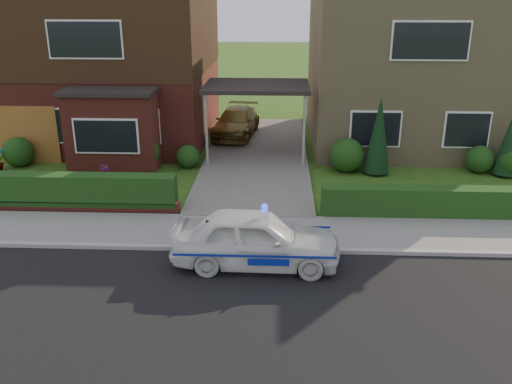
{
  "coord_description": "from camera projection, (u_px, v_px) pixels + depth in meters",
  "views": [
    {
      "loc": [
        0.84,
        -8.77,
        5.98
      ],
      "look_at": [
        0.3,
        3.5,
        1.39
      ],
      "focal_mm": 38.0,
      "sensor_mm": 36.0,
      "label": 1
    }
  ],
  "objects": [
    {
      "name": "ground",
      "position": [
        232.0,
        324.0,
        10.33
      ],
      "size": [
        120.0,
        120.0,
        0.0
      ],
      "primitive_type": "plane",
      "color": "#264E14",
      "rests_on": "ground"
    },
    {
      "name": "road",
      "position": [
        232.0,
        324.0,
        10.33
      ],
      "size": [
        60.0,
        6.0,
        0.02
      ],
      "primitive_type": "cube",
      "color": "black",
      "rests_on": "ground"
    },
    {
      "name": "kerb",
      "position": [
        243.0,
        249.0,
        13.17
      ],
      "size": [
        60.0,
        0.16,
        0.12
      ],
      "primitive_type": "cube",
      "color": "#9E9993",
      "rests_on": "ground"
    },
    {
      "name": "sidewalk",
      "position": [
        246.0,
        232.0,
        14.15
      ],
      "size": [
        60.0,
        2.0,
        0.1
      ],
      "primitive_type": "cube",
      "color": "slate",
      "rests_on": "ground"
    },
    {
      "name": "driveway",
      "position": [
        257.0,
        156.0,
        20.61
      ],
      "size": [
        3.8,
        12.0,
        0.12
      ],
      "primitive_type": "cube",
      "color": "#666059",
      "rests_on": "ground"
    },
    {
      "name": "house_left",
      "position": [
        119.0,
        46.0,
        22.25
      ],
      "size": [
        7.5,
        9.53,
        7.25
      ],
      "color": "maroon",
      "rests_on": "ground"
    },
    {
      "name": "house_right",
      "position": [
        403.0,
        51.0,
        21.91
      ],
      "size": [
        7.5,
        8.06,
        7.25
      ],
      "color": "tan",
      "rests_on": "ground"
    },
    {
      "name": "carport_link",
      "position": [
        257.0,
        88.0,
        19.65
      ],
      "size": [
        3.8,
        3.0,
        2.77
      ],
      "color": "black",
      "rests_on": "ground"
    },
    {
      "name": "garage_door",
      "position": [
        29.0,
        135.0,
        19.63
      ],
      "size": [
        2.2,
        0.1,
        2.1
      ],
      "primitive_type": "cube",
      "color": "brown",
      "rests_on": "ground"
    },
    {
      "name": "dwarf_wall",
      "position": [
        46.0,
        206.0,
        15.47
      ],
      "size": [
        7.7,
        0.25,
        0.36
      ],
      "primitive_type": "cube",
      "color": "maroon",
      "rests_on": "ground"
    },
    {
      "name": "hedge_left",
      "position": [
        49.0,
        210.0,
        15.67
      ],
      "size": [
        7.5,
        0.55,
        0.9
      ],
      "primitive_type": "cube",
      "color": "#143912",
      "rests_on": "ground"
    },
    {
      "name": "hedge_right",
      "position": [
        456.0,
        218.0,
        15.1
      ],
      "size": [
        7.5,
        0.55,
        0.8
      ],
      "primitive_type": "cube",
      "color": "#143912",
      "rests_on": "ground"
    },
    {
      "name": "shrub_left_far",
      "position": [
        18.0,
        152.0,
        19.39
      ],
      "size": [
        1.08,
        1.08,
        1.08
      ],
      "primitive_type": "sphere",
      "color": "#143912",
      "rests_on": "ground"
    },
    {
      "name": "shrub_left_mid",
      "position": [
        141.0,
        152.0,
        18.97
      ],
      "size": [
        1.32,
        1.32,
        1.32
      ],
      "primitive_type": "sphere",
      "color": "#143912",
      "rests_on": "ground"
    },
    {
      "name": "shrub_left_near",
      "position": [
        188.0,
        156.0,
        19.27
      ],
      "size": [
        0.84,
        0.84,
        0.84
      ],
      "primitive_type": "sphere",
      "color": "#143912",
      "rests_on": "ground"
    },
    {
      "name": "shrub_right_near",
      "position": [
        347.0,
        155.0,
        18.79
      ],
      "size": [
        1.2,
        1.2,
        1.2
      ],
      "primitive_type": "sphere",
      "color": "#143912",
      "rests_on": "ground"
    },
    {
      "name": "shrub_right_mid",
      "position": [
        480.0,
        159.0,
        18.73
      ],
      "size": [
        0.96,
        0.96,
        0.96
      ],
      "primitive_type": "sphere",
      "color": "#143912",
      "rests_on": "ground"
    },
    {
      "name": "conifer_a",
      "position": [
        378.0,
        137.0,
        18.31
      ],
      "size": [
        0.9,
        0.9,
        2.6
      ],
      "primitive_type": "cone",
      "color": "black",
      "rests_on": "ground"
    },
    {
      "name": "conifer_b",
      "position": [
        510.0,
        145.0,
        18.2
      ],
      "size": [
        0.9,
        0.9,
        2.2
      ],
      "primitive_type": "cone",
      "color": "black",
      "rests_on": "ground"
    },
    {
      "name": "police_car",
      "position": [
        256.0,
        239.0,
        12.34
      ],
      "size": [
        3.53,
        3.87,
        1.47
      ],
      "rotation": [
        0.0,
        0.0,
        1.54
      ],
      "color": "silver",
      "rests_on": "ground"
    },
    {
      "name": "driveway_car",
      "position": [
        236.0,
        122.0,
        23.11
      ],
      "size": [
        2.03,
        4.07,
        1.14
      ],
      "primitive_type": "imported",
      "rotation": [
        0.0,
        0.0,
        -0.12
      ],
      "color": "brown",
      "rests_on": "driveway"
    },
    {
      "name": "potted_plant_b",
      "position": [
        143.0,
        163.0,
        18.79
      ],
      "size": [
        0.49,
        0.46,
        0.72
      ],
      "primitive_type": "imported",
      "rotation": [
        0.0,
        0.0,
        0.45
      ],
      "color": "gray",
      "rests_on": "ground"
    },
    {
      "name": "potted_plant_c",
      "position": [
        106.0,
        175.0,
        17.57
      ],
      "size": [
        0.52,
        0.52,
        0.68
      ],
      "primitive_type": "imported",
      "rotation": [
        0.0,
        0.0,
        1.01
      ],
      "color": "gray",
      "rests_on": "ground"
    }
  ]
}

